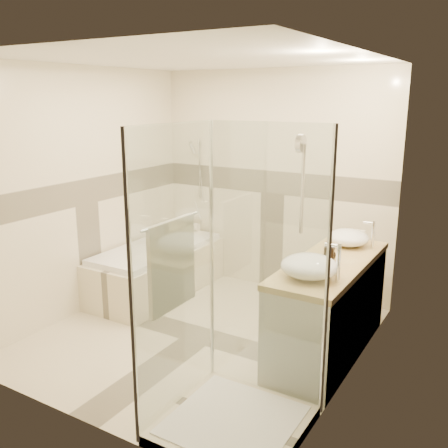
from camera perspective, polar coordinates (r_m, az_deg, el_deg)
The scene contains 12 objects.
room at distance 4.40m, azimuth -2.08°, elevation 2.04°, with size 2.82×3.02×2.52m.
bathtub at distance 5.77m, azimuth -7.61°, elevation -4.89°, with size 0.75×1.70×0.56m.
vanity at distance 4.46m, azimuth 11.86°, elevation -9.33°, with size 0.58×1.62×0.85m.
shower_enclosure at distance 3.49m, azimuth 0.06°, elevation -14.60°, with size 0.96×0.93×2.04m.
vessel_sink_near at distance 4.77m, azimuth 14.01°, elevation -1.51°, with size 0.38×0.38×0.15m, color white.
vessel_sink_far at distance 3.88m, azimuth 9.72°, elevation -4.78°, with size 0.44×0.44×0.18m, color white.
faucet_near at distance 4.70m, azimuth 16.58°, elevation -1.00°, with size 0.11×0.03×0.26m.
faucet_far at distance 3.79m, azimuth 12.81°, elevation -4.01°, with size 0.13×0.03×0.30m.
amenity_bottle_a at distance 4.29m, azimuth 11.95°, elevation -2.97°, with size 0.08×0.08×0.18m, color black.
amenity_bottle_b at distance 4.31m, azimuth 12.02°, elevation -3.22°, with size 0.10×0.10×0.13m, color black.
folded_towels at distance 4.96m, azimuth 14.63°, elevation -1.39°, with size 0.15×0.25×0.08m, color white.
rolled_towel at distance 6.30m, azimuth -3.78°, elevation -0.28°, with size 0.10×0.10×0.22m, color white.
Camera 1 is at (2.40, -3.60, 2.20)m, focal length 40.00 mm.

